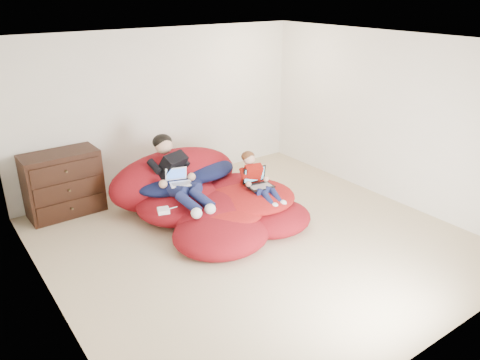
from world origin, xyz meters
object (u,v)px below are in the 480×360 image
object	(u,v)px
younger_boy	(257,177)
laptop_white	(179,179)
older_boy	(175,171)
laptop_black	(258,181)
dresser	(63,184)
beanbag_pile	(208,198)

from	to	relation	value
younger_boy	laptop_white	distance (m)	1.08
older_boy	laptop_black	xyz separation A→B (m)	(0.96, -0.62, -0.17)
dresser	laptop_white	bearing A→B (deg)	-44.08
laptop_black	dresser	bearing A→B (deg)	141.98
beanbag_pile	laptop_black	xyz separation A→B (m)	(0.54, -0.45, 0.28)
younger_boy	laptop_white	world-z (taller)	younger_boy
beanbag_pile	younger_boy	xyz separation A→B (m)	(0.54, -0.42, 0.33)
dresser	beanbag_pile	bearing A→B (deg)	-37.44
dresser	older_boy	xyz separation A→B (m)	(1.23, -1.09, 0.26)
older_boy	beanbag_pile	bearing A→B (deg)	-22.65
beanbag_pile	laptop_white	world-z (taller)	beanbag_pile
beanbag_pile	older_boy	xyz separation A→B (m)	(-0.42, 0.18, 0.45)
older_boy	younger_boy	bearing A→B (deg)	-31.91
laptop_white	older_boy	bearing A→B (deg)	90.00
beanbag_pile	older_boy	bearing A→B (deg)	157.35
laptop_black	beanbag_pile	bearing A→B (deg)	140.26
laptop_white	laptop_black	distance (m)	1.09
dresser	laptop_white	size ratio (longest dim) A/B	3.00
older_boy	laptop_black	size ratio (longest dim) A/B	3.36
beanbag_pile	dresser	bearing A→B (deg)	142.56
laptop_white	laptop_black	size ratio (longest dim) A/B	0.92
laptop_white	younger_boy	bearing A→B (deg)	-27.25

